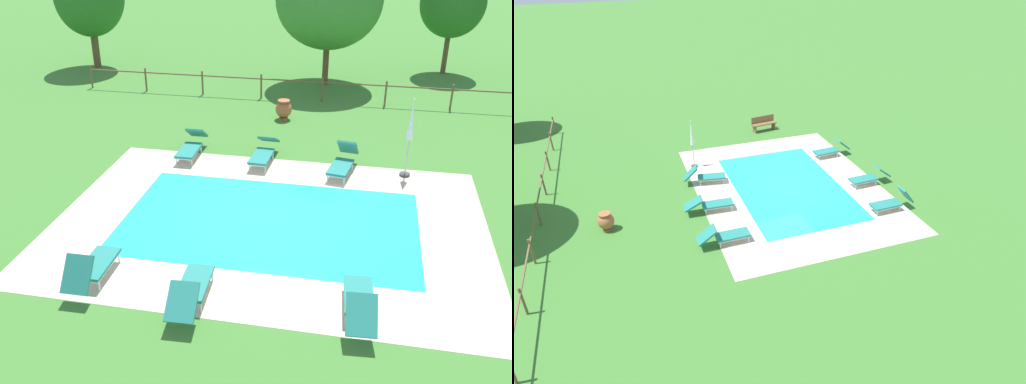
# 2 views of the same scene
# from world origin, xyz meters

# --- Properties ---
(ground_plane) EXTENTS (160.00, 160.00, 0.00)m
(ground_plane) POSITION_xyz_m (0.00, 0.00, 0.00)
(ground_plane) COLOR #3D752D
(pool_deck_paving) EXTENTS (11.27, 8.28, 0.01)m
(pool_deck_paving) POSITION_xyz_m (0.00, 0.00, 0.00)
(pool_deck_paving) COLOR beige
(pool_deck_paving) RESTS_ON ground
(swimming_pool_water) EXTENTS (7.74, 4.75, 0.01)m
(swimming_pool_water) POSITION_xyz_m (0.00, 0.00, 0.01)
(swimming_pool_water) COLOR #23A8C1
(swimming_pool_water) RESTS_ON ground
(pool_coping_rim) EXTENTS (8.22, 5.23, 0.01)m
(pool_coping_rim) POSITION_xyz_m (0.00, 0.00, 0.01)
(pool_coping_rim) COLOR beige
(pool_coping_rim) RESTS_ON ground
(sun_lounger_north_near_steps) EXTENTS (0.70, 2.10, 0.72)m
(sun_lounger_north_near_steps) POSITION_xyz_m (-0.90, 3.87, 0.35)
(sun_lounger_north_near_steps) COLOR #237A70
(sun_lounger_north_near_steps) RESTS_ON ground
(sun_lounger_north_mid) EXTENTS (0.70, 2.03, 0.84)m
(sun_lounger_north_mid) POSITION_xyz_m (-1.00, -3.69, 0.37)
(sun_lounger_north_mid) COLOR #237A70
(sun_lounger_north_mid) RESTS_ON ground
(sun_lounger_north_far) EXTENTS (0.91, 2.01, 0.92)m
(sun_lounger_north_far) POSITION_xyz_m (1.67, 3.51, 0.38)
(sun_lounger_north_far) COLOR #237A70
(sun_lounger_north_far) RESTS_ON ground
(sun_lounger_north_end) EXTENTS (0.74, 2.01, 0.88)m
(sun_lounger_north_end) POSITION_xyz_m (2.46, -3.44, 0.38)
(sun_lounger_north_end) COLOR #237A70
(sun_lounger_north_end) RESTS_ON ground
(sun_lounger_south_near_corner) EXTENTS (0.63, 2.03, 0.81)m
(sun_lounger_south_near_corner) POSITION_xyz_m (-3.35, 3.88, 0.37)
(sun_lounger_south_near_corner) COLOR #237A70
(sun_lounger_south_near_corner) RESTS_ON ground
(sun_lounger_south_mid) EXTENTS (0.64, 1.87, 0.99)m
(sun_lounger_south_mid) POSITION_xyz_m (-3.37, -3.39, 0.39)
(sun_lounger_south_mid) COLOR #237A70
(sun_lounger_south_mid) RESTS_ON ground
(patio_umbrella_closed_row_west) EXTENTS (0.32, 0.32, 2.49)m
(patio_umbrella_closed_row_west) POSITION_xyz_m (3.59, 3.68, 1.56)
(patio_umbrella_closed_row_west) COLOR #383838
(patio_umbrella_closed_row_west) RESTS_ON ground
(wooden_bench_lawn_side) EXTENTS (0.67, 1.55, 0.87)m
(wooden_bench_lawn_side) POSITION_xyz_m (7.18, -1.28, 0.47)
(wooden_bench_lawn_side) COLOR brown
(wooden_bench_lawn_side) RESTS_ON ground
(terracotta_urn_near_fence) EXTENTS (0.63, 0.63, 0.78)m
(terracotta_urn_near_fence) POSITION_xyz_m (-0.90, 8.07, 0.42)
(terracotta_urn_near_fence) COLOR #A85B38
(terracotta_urn_near_fence) RESTS_ON ground
(perimeter_fence) EXTENTS (21.12, 0.08, 1.05)m
(perimeter_fence) POSITION_xyz_m (0.35, 10.58, 0.68)
(perimeter_fence) COLOR brown
(perimeter_fence) RESTS_ON ground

